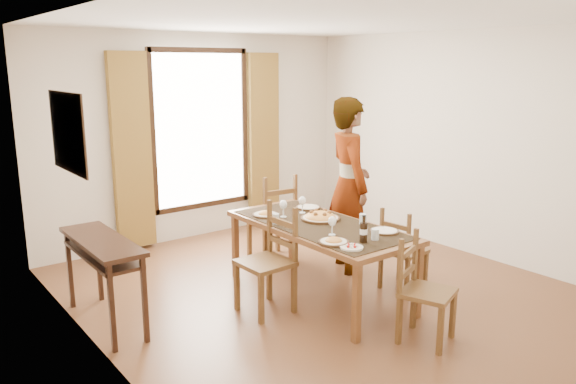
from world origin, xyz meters
TOP-DOWN VIEW (x-y plane):
  - ground at (0.00, 0.00)m, footprint 5.00×5.00m
  - room_shell at (-0.00, 0.13)m, footprint 4.60×5.10m
  - console_table at (-2.03, 0.60)m, footprint 0.38×1.20m
  - dining_table at (-0.10, -0.09)m, footprint 0.90×2.00m
  - chair_west at (-0.70, -0.06)m, footprint 0.46×0.46m
  - chair_north at (0.17, 1.06)m, footprint 0.51×0.51m
  - chair_south at (-0.02, -1.34)m, footprint 0.52×0.52m
  - chair_east at (0.69, -0.48)m, footprint 0.42×0.42m
  - man at (0.68, 0.32)m, footprint 1.05×0.98m
  - plate_sw at (-0.40, -0.63)m, footprint 0.27×0.27m
  - plate_se at (0.20, -0.67)m, footprint 0.27×0.27m
  - plate_nw at (-0.34, 0.49)m, footprint 0.27×0.27m
  - plate_ne at (0.20, 0.45)m, footprint 0.27×0.27m
  - pasta_platter at (0.01, 0.02)m, footprint 0.40×0.40m
  - caprese_plate at (-0.37, -0.83)m, footprint 0.20×0.20m
  - wine_glass_a at (-0.26, -0.45)m, footprint 0.08×0.08m
  - wine_glass_b at (0.02, 0.33)m, footprint 0.08×0.08m
  - wine_glass_c at (-0.23, 0.33)m, footprint 0.08×0.08m
  - tumbler_a at (0.24, -0.35)m, footprint 0.07×0.07m
  - tumbler_b at (-0.44, 0.19)m, footprint 0.07×0.07m
  - tumbler_c at (-0.04, -0.78)m, footprint 0.07×0.07m
  - wine_bottle at (-0.18, -0.77)m, footprint 0.07×0.07m

SIDE VIEW (x-z plane):
  - ground at x=0.00m, z-range 0.00..0.00m
  - chair_east at x=0.69m, z-range -0.03..0.84m
  - chair_south at x=-0.02m, z-range -0.03..0.89m
  - chair_west at x=-0.70m, z-range -0.04..0.98m
  - chair_north at x=0.17m, z-range -0.04..1.02m
  - console_table at x=-2.03m, z-range 0.28..1.08m
  - dining_table at x=-0.10m, z-range 0.31..1.07m
  - caprese_plate at x=-0.37m, z-range 0.76..0.80m
  - plate_sw at x=-0.40m, z-range 0.76..0.81m
  - plate_se at x=0.20m, z-range 0.76..0.81m
  - plate_nw at x=-0.34m, z-range 0.76..0.81m
  - plate_ne at x=0.20m, z-range 0.76..0.81m
  - pasta_platter at x=0.01m, z-range 0.76..0.86m
  - tumbler_a at x=0.24m, z-range 0.76..0.86m
  - tumbler_b at x=-0.44m, z-range 0.76..0.86m
  - tumbler_c at x=-0.04m, z-range 0.76..0.86m
  - wine_glass_a at x=-0.26m, z-range 0.76..0.94m
  - wine_glass_b at x=0.02m, z-range 0.76..0.94m
  - wine_glass_c at x=-0.23m, z-range 0.76..0.94m
  - wine_bottle at x=-0.18m, z-range 0.76..1.00m
  - man at x=0.68m, z-range 0.00..1.95m
  - room_shell at x=0.00m, z-range 0.17..2.91m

